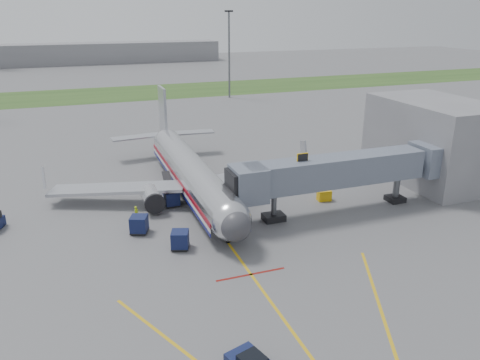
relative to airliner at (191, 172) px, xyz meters
name	(u,v)px	position (x,y,z in m)	size (l,w,h in m)	color
ground	(235,252)	(0.00, -15.25, -2.65)	(400.00, 400.00, 0.00)	#565659
grass_strip	(120,94)	(0.00, 74.75, -2.64)	(300.00, 25.00, 0.01)	#2D4C1E
apron_markings	(267,297)	(0.00, -22.65, -2.64)	(21.52, 50.00, 0.01)	gold
airliner	(191,172)	(0.00, 0.00, 0.00)	(32.10, 35.67, 10.25)	silver
jet_bridge	(335,172)	(12.86, -10.25, 1.82)	(25.30, 4.00, 6.90)	slate
terminal	(434,141)	(30.00, -5.25, 2.35)	(10.00, 16.00, 10.00)	slate
light_mast_right	(229,53)	(25.00, 59.75, 8.13)	(2.00, 0.44, 20.40)	#595B60
distant_terminal	(71,54)	(-10.00, 154.75, 1.35)	(120.00, 14.00, 8.00)	slate
baggage_cart_a	(180,240)	(-4.41, -12.91, -1.78)	(2.00, 2.00, 1.69)	#0C1E38
baggage_cart_b	(139,224)	(-7.41, -8.42, -1.76)	(2.08, 2.08, 1.73)	#0C1E38
baggage_cart_c	(172,199)	(-3.00, -2.94, -1.77)	(1.60, 1.60, 1.71)	#0C1E38
belt_loader	(169,191)	(-2.68, 0.12, -2.10)	(1.71, 4.60, 2.21)	#0C1E38
ground_power_cart	(324,195)	(13.58, -7.25, -2.06)	(1.61, 1.18, 1.19)	#E8AF0D
ramp_worker	(136,213)	(-7.22, -5.34, -1.89)	(0.55, 0.36, 1.51)	#A5C417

